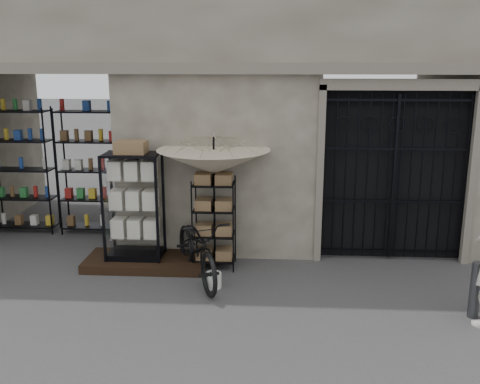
# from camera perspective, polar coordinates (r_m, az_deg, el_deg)

# --- Properties ---
(ground) EXTENTS (80.00, 80.00, 0.00)m
(ground) POSITION_cam_1_polar(r_m,az_deg,el_deg) (7.60, 5.53, -12.62)
(ground) COLOR black
(ground) RESTS_ON ground
(shop_recess) EXTENTS (3.00, 1.70, 3.00)m
(shop_recess) POSITION_cam_1_polar(r_m,az_deg,el_deg) (10.64, -19.86, 2.89)
(shop_recess) COLOR black
(shop_recess) RESTS_ON ground
(shop_shelving) EXTENTS (2.70, 0.50, 2.50)m
(shop_shelving) POSITION_cam_1_polar(r_m,az_deg,el_deg) (11.15, -19.00, 2.14)
(shop_shelving) COLOR black
(shop_shelving) RESTS_ON ground
(iron_gate) EXTENTS (2.50, 0.21, 3.00)m
(iron_gate) POSITION_cam_1_polar(r_m,az_deg,el_deg) (9.49, 15.91, 1.93)
(iron_gate) COLOR black
(iron_gate) RESTS_ON ground
(step_platform) EXTENTS (2.00, 0.90, 0.15)m
(step_platform) POSITION_cam_1_polar(r_m,az_deg,el_deg) (9.22, -10.00, -7.34)
(step_platform) COLOR black
(step_platform) RESTS_ON ground
(display_cabinet) EXTENTS (1.01, 0.79, 1.92)m
(display_cabinet) POSITION_cam_1_polar(r_m,az_deg,el_deg) (9.02, -11.26, -2.05)
(display_cabinet) COLOR black
(display_cabinet) RESTS_ON step_platform
(wire_rack) EXTENTS (0.76, 0.63, 1.52)m
(wire_rack) POSITION_cam_1_polar(r_m,az_deg,el_deg) (8.85, -2.77, -3.45)
(wire_rack) COLOR black
(wire_rack) RESTS_ON ground
(market_umbrella) EXTENTS (1.69, 1.72, 2.62)m
(market_umbrella) POSITION_cam_1_polar(r_m,az_deg,el_deg) (8.66, -2.82, 3.96)
(market_umbrella) COLOR black
(market_umbrella) RESTS_ON ground
(white_bucket) EXTENTS (0.28, 0.28, 0.24)m
(white_bucket) POSITION_cam_1_polar(r_m,az_deg,el_deg) (8.27, -2.85, -9.38)
(white_bucket) COLOR silver
(white_bucket) RESTS_ON ground
(bicycle) EXTENTS (1.07, 1.25, 2.02)m
(bicycle) POSITION_cam_1_polar(r_m,az_deg,el_deg) (8.62, -4.51, -9.24)
(bicycle) COLOR black
(bicycle) RESTS_ON ground
(steel_bollard) EXTENTS (0.17, 0.17, 0.79)m
(steel_bollard) POSITION_cam_1_polar(r_m,az_deg,el_deg) (7.92, 23.79, -9.54)
(steel_bollard) COLOR #46494E
(steel_bollard) RESTS_ON ground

